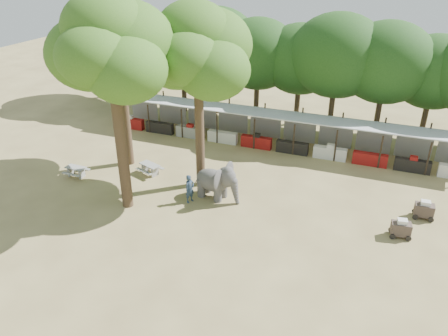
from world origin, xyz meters
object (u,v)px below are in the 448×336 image
(picnic_table_far, at_px, (150,168))
(elephant, at_px, (217,181))
(yard_tree_center, at_px, (110,48))
(cart_front, at_px, (401,228))
(yard_tree_back, at_px, (197,51))
(yard_tree_left, at_px, (118,46))
(picnic_table_near, at_px, (76,170))
(cart_back, at_px, (424,210))
(handler, at_px, (190,189))

(picnic_table_far, bearing_deg, elephant, 6.80)
(yard_tree_center, bearing_deg, elephant, 28.21)
(cart_front, bearing_deg, yard_tree_back, 163.62)
(yard_tree_center, bearing_deg, yard_tree_left, 120.96)
(cart_front, bearing_deg, picnic_table_near, 172.94)
(picnic_table_far, height_order, cart_front, cart_front)
(picnic_table_far, relative_size, cart_back, 1.58)
(elephant, distance_m, picnic_table_near, 9.96)
(handler, bearing_deg, yard_tree_back, 33.68)
(yard_tree_left, distance_m, picnic_table_near, 8.66)
(yard_tree_back, bearing_deg, elephant, -38.79)
(handler, bearing_deg, picnic_table_near, 112.56)
(yard_tree_back, height_order, elephant, yard_tree_back)
(elephant, bearing_deg, handler, -133.36)
(yard_tree_left, relative_size, picnic_table_near, 7.72)
(yard_tree_left, xyz_separation_m, yard_tree_back, (6.00, -1.00, 0.34))
(yard_tree_center, distance_m, elephant, 9.71)
(yard_tree_left, xyz_separation_m, picnic_table_near, (-2.12, -3.25, -7.75))
(yard_tree_center, height_order, yard_tree_back, yard_tree_center)
(picnic_table_near, height_order, picnic_table_far, picnic_table_far)
(cart_front, xyz_separation_m, cart_back, (1.18, 2.41, 0.02))
(elephant, distance_m, picnic_table_far, 5.64)
(yard_tree_center, bearing_deg, yard_tree_back, 53.14)
(handler, bearing_deg, cart_front, -62.30)
(elephant, xyz_separation_m, cart_back, (11.77, 2.17, -0.61))
(picnic_table_near, relative_size, cart_front, 1.20)
(elephant, bearing_deg, picnic_table_far, 176.40)
(yard_tree_back, relative_size, handler, 6.40)
(yard_tree_center, height_order, picnic_table_near, yard_tree_center)
(cart_front, bearing_deg, cart_back, 55.29)
(picnic_table_near, distance_m, cart_front, 20.50)
(yard_tree_left, height_order, cart_front, yard_tree_left)
(yard_tree_center, xyz_separation_m, picnic_table_far, (-0.66, 3.86, -8.73))
(yard_tree_center, height_order, picnic_table_far, yard_tree_center)
(yard_tree_back, xyz_separation_m, picnic_table_far, (-3.66, -0.14, -8.06))
(handler, height_order, cart_back, handler)
(yard_tree_left, distance_m, cart_front, 20.09)
(elephant, distance_m, handler, 1.73)
(picnic_table_near, relative_size, cart_back, 1.23)
(yard_tree_left, relative_size, picnic_table_far, 5.98)
(handler, relative_size, picnic_table_far, 0.96)
(picnic_table_near, xyz_separation_m, cart_back, (21.67, 2.98, 0.09))
(yard_tree_back, height_order, cart_front, yard_tree_back)
(yard_tree_center, distance_m, picnic_table_far, 9.56)
(cart_front, bearing_deg, yard_tree_center, 179.92)
(picnic_table_near, bearing_deg, handler, 0.37)
(yard_tree_left, bearing_deg, elephant, -17.37)
(yard_tree_back, relative_size, cart_front, 9.53)
(cart_front, bearing_deg, picnic_table_far, 165.88)
(elephant, distance_m, cart_front, 10.62)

